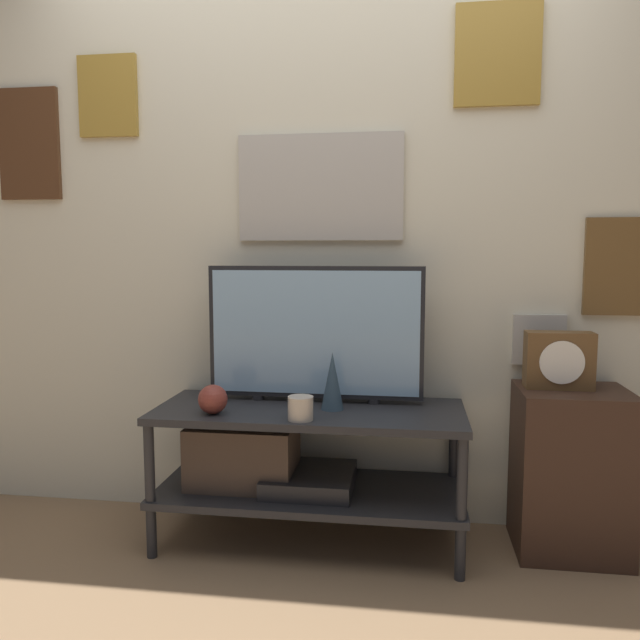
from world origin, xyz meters
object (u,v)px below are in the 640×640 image
Objects in this scene: candle_jar at (301,408)px; television at (315,333)px; vase_round_glass at (213,399)px; mantel_clock at (559,360)px; vase_slim_bronze at (332,381)px.

television is at bearing 87.89° from candle_jar.
candle_jar is at bearing -6.23° from vase_round_glass.
vase_round_glass is at bearing -170.11° from mantel_clock.
vase_round_glass is 0.50× the size of vase_slim_bronze.
television reaches higher than vase_slim_bronze.
vase_slim_bronze reaches higher than vase_round_glass.
television is 7.84× the size of vase_round_glass.
vase_round_glass is 0.45× the size of mantel_clock.
candle_jar is (-0.10, -0.18, -0.07)m from vase_slim_bronze.
television is at bearing 127.29° from vase_slim_bronze.
mantel_clock reaches higher than candle_jar.
mantel_clock is at bearing 9.89° from vase_round_glass.
vase_slim_bronze reaches higher than candle_jar.
mantel_clock reaches higher than vase_slim_bronze.
vase_slim_bronze is (0.09, -0.12, -0.18)m from television.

